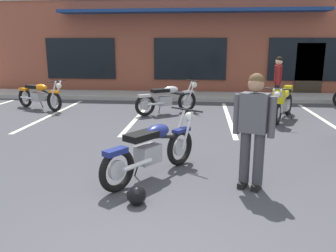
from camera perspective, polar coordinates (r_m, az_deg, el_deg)
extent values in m
plane|color=#3D3D42|center=(6.50, 0.69, -5.03)|extent=(80.00, 80.00, 0.00)
cube|color=#A8A59E|center=(13.53, 3.38, 4.98)|extent=(22.00, 1.80, 0.14)
cube|color=brown|center=(17.60, 4.07, 13.44)|extent=(17.53, 6.07, 4.13)
cube|color=black|center=(15.44, -14.29, 10.79)|extent=(2.99, 0.06, 1.70)
cube|color=black|center=(14.54, 3.65, 11.03)|extent=(2.99, 0.06, 1.70)
cube|color=black|center=(15.11, 21.96, 10.19)|extent=(2.99, 0.06, 1.70)
cube|color=#33281E|center=(15.17, 22.37, 8.65)|extent=(1.10, 0.06, 2.10)
cube|color=navy|center=(14.17, 3.71, 18.56)|extent=(10.52, 0.90, 0.12)
cube|color=silver|center=(10.94, -18.44, 1.92)|extent=(0.12, 4.80, 0.01)
cube|color=silver|center=(10.16, -4.86, 1.72)|extent=(0.12, 4.80, 0.01)
cube|color=silver|center=(10.02, 9.99, 1.40)|extent=(0.12, 4.80, 0.01)
cube|color=silver|center=(10.55, 24.28, 1.00)|extent=(0.12, 4.80, 0.01)
torus|color=black|center=(4.96, -8.43, -7.27)|extent=(0.44, 0.58, 0.64)
cylinder|color=#B7B7BC|center=(4.96, -8.43, -7.27)|extent=(0.21, 0.27, 0.29)
torus|color=black|center=(5.95, 1.98, -3.57)|extent=(0.44, 0.58, 0.64)
cylinder|color=#B7B7BC|center=(5.95, 1.98, -3.57)|extent=(0.21, 0.27, 0.29)
cylinder|color=silver|center=(6.00, 1.92, -0.27)|extent=(0.22, 0.29, 0.66)
cylinder|color=silver|center=(5.89, 3.29, -0.53)|extent=(0.22, 0.29, 0.66)
cylinder|color=black|center=(5.94, 3.10, 2.74)|extent=(0.56, 0.40, 0.03)
sphere|color=silver|center=(6.03, 3.54, 1.54)|extent=(0.24, 0.24, 0.17)
cube|color=navy|center=(5.90, 2.24, -0.69)|extent=(0.32, 0.38, 0.06)
cube|color=#9E9EA3|center=(5.35, -3.32, -4.67)|extent=(0.42, 0.47, 0.28)
cylinder|color=silver|center=(5.02, -5.06, -6.42)|extent=(0.37, 0.49, 0.07)
cylinder|color=black|center=(5.42, -1.91, -1.76)|extent=(0.58, 0.81, 0.26)
ellipsoid|color=navy|center=(5.42, -1.77, -0.90)|extent=(0.49, 0.54, 0.22)
cube|color=black|center=(5.16, -4.44, -1.65)|extent=(0.52, 0.59, 0.10)
cube|color=navy|center=(4.86, -8.72, -4.23)|extent=(0.34, 0.39, 0.08)
cylinder|color=black|center=(5.51, -5.16, -7.02)|extent=(0.12, 0.10, 0.29)
torus|color=black|center=(10.78, 19.34, 3.40)|extent=(0.35, 0.63, 0.64)
cylinder|color=#B7B7BC|center=(10.78, 19.34, 3.40)|extent=(0.17, 0.29, 0.29)
torus|color=black|center=(9.38, 17.75, 2.12)|extent=(0.35, 0.63, 0.64)
cylinder|color=#B7B7BC|center=(9.38, 17.75, 2.12)|extent=(0.17, 0.29, 0.29)
cylinder|color=silver|center=(9.22, 18.31, 3.90)|extent=(0.17, 0.32, 0.66)
cylinder|color=silver|center=(9.25, 17.22, 4.02)|extent=(0.17, 0.32, 0.66)
cylinder|color=black|center=(9.11, 17.80, 5.88)|extent=(0.62, 0.29, 0.03)
sphere|color=silver|center=(9.05, 17.63, 4.95)|extent=(0.22, 0.22, 0.17)
cube|color=yellow|center=(9.29, 17.83, 3.89)|extent=(0.27, 0.39, 0.06)
cube|color=#9E9EA3|center=(10.14, 18.72, 3.32)|extent=(0.38, 0.46, 0.28)
cylinder|color=silver|center=(10.54, 18.34, 3.48)|extent=(0.28, 0.53, 0.07)
cylinder|color=black|center=(9.91, 18.60, 4.51)|extent=(0.43, 0.89, 0.26)
ellipsoid|color=yellow|center=(9.86, 18.61, 5.17)|extent=(0.48, 0.60, 0.26)
cube|color=yellow|center=(9.26, 17.88, 4.74)|extent=(0.35, 0.33, 0.36)
cube|color=black|center=(10.19, 18.99, 5.51)|extent=(0.38, 0.46, 0.10)
cube|color=yellow|center=(10.47, 19.31, 5.90)|extent=(0.31, 0.37, 0.16)
cylinder|color=black|center=(10.23, 19.67, 1.84)|extent=(0.13, 0.08, 0.29)
torus|color=black|center=(12.41, -22.60, 4.36)|extent=(0.62, 0.38, 0.64)
cylinder|color=#B7B7BC|center=(12.41, -22.60, 4.36)|extent=(0.28, 0.18, 0.29)
torus|color=black|center=(11.27, -18.35, 3.89)|extent=(0.62, 0.38, 0.64)
cylinder|color=#B7B7BC|center=(11.27, -18.35, 3.89)|extent=(0.28, 0.18, 0.29)
cylinder|color=silver|center=(11.20, -17.79, 5.53)|extent=(0.31, 0.19, 0.66)
cylinder|color=silver|center=(11.09, -18.50, 5.40)|extent=(0.31, 0.19, 0.66)
cylinder|color=black|center=(11.05, -18.00, 7.09)|extent=(0.33, 0.60, 0.03)
sphere|color=silver|center=(11.00, -17.68, 6.35)|extent=(0.23, 0.23, 0.17)
cube|color=orange|center=(11.19, -18.33, 5.38)|extent=(0.38, 0.29, 0.06)
cube|color=#9E9EA3|center=(11.88, -20.85, 4.55)|extent=(0.47, 0.39, 0.28)
cylinder|color=silver|center=(12.10, -22.42, 4.37)|extent=(0.52, 0.31, 0.07)
cylinder|color=black|center=(11.69, -20.35, 5.64)|extent=(0.87, 0.48, 0.26)
ellipsoid|color=orange|center=(11.67, -20.32, 6.03)|extent=(0.55, 0.45, 0.22)
cube|color=black|center=(11.95, -21.38, 6.10)|extent=(0.59, 0.48, 0.10)
cube|color=orange|center=(12.39, -22.77, 5.65)|extent=(0.39, 0.30, 0.08)
cylinder|color=black|center=(12.08, -20.27, 3.48)|extent=(0.08, 0.13, 0.29)
torus|color=black|center=(10.05, -3.83, 3.45)|extent=(0.58, 0.45, 0.64)
cylinder|color=#B7B7BC|center=(10.05, -3.83, 3.45)|extent=(0.27, 0.21, 0.29)
torus|color=black|center=(10.73, 3.17, 4.10)|extent=(0.58, 0.45, 0.64)
cylinder|color=#B7B7BC|center=(10.73, 3.17, 4.10)|extent=(0.27, 0.21, 0.29)
cylinder|color=silver|center=(10.81, 3.39, 5.88)|extent=(0.29, 0.22, 0.66)
cylinder|color=silver|center=(10.66, 3.91, 5.76)|extent=(0.29, 0.22, 0.66)
cylinder|color=black|center=(10.74, 4.04, 7.54)|extent=(0.40, 0.56, 0.03)
sphere|color=silver|center=(10.79, 4.38, 6.82)|extent=(0.24, 0.24, 0.17)
cube|color=silver|center=(10.70, 3.37, 5.70)|extent=(0.38, 0.32, 0.06)
cube|color=#9E9EA3|center=(10.32, -0.61, 4.19)|extent=(0.47, 0.42, 0.28)
cylinder|color=silver|center=(10.03, -2.09, 3.69)|extent=(0.49, 0.37, 0.07)
cylinder|color=black|center=(10.37, 0.37, 5.59)|extent=(0.81, 0.58, 0.26)
ellipsoid|color=silver|center=(10.37, 0.47, 6.03)|extent=(0.54, 0.49, 0.22)
cube|color=black|center=(10.20, -1.31, 5.90)|extent=(0.59, 0.53, 0.10)
cube|color=silver|center=(9.99, -3.96, 5.02)|extent=(0.39, 0.34, 0.08)
cylinder|color=black|center=(10.48, -1.41, 2.90)|extent=(0.10, 0.12, 0.29)
cube|color=black|center=(5.23, 14.40, -9.73)|extent=(0.19, 0.26, 0.08)
cube|color=black|center=(5.28, 12.27, -9.40)|extent=(0.19, 0.26, 0.08)
cylinder|color=#38383D|center=(5.12, 14.78, -5.24)|extent=(0.20, 0.20, 0.80)
cylinder|color=#38383D|center=(5.17, 12.63, -4.94)|extent=(0.20, 0.20, 0.80)
cube|color=#4C4C51|center=(4.98, 14.12, 2.13)|extent=(0.44, 0.35, 0.56)
cylinder|color=#4C4C51|center=(4.93, 16.90, 1.37)|extent=(0.13, 0.13, 0.58)
cylinder|color=#4C4C51|center=(5.05, 11.37, 1.98)|extent=(0.13, 0.13, 0.58)
sphere|color=#A07556|center=(4.92, 14.39, 6.70)|extent=(0.29, 0.29, 0.22)
sphere|color=brown|center=(4.92, 14.46, 7.29)|extent=(0.28, 0.28, 0.21)
cube|color=black|center=(11.74, 17.23, 2.94)|extent=(0.25, 0.14, 0.08)
cube|color=black|center=(11.94, 17.21, 3.11)|extent=(0.25, 0.14, 0.08)
cylinder|color=black|center=(11.67, 17.57, 4.95)|extent=(0.17, 0.17, 0.80)
cylinder|color=black|center=(11.87, 17.55, 5.09)|extent=(0.17, 0.17, 0.80)
cube|color=maroon|center=(11.70, 17.79, 8.22)|extent=(0.28, 0.41, 0.56)
cylinder|color=maroon|center=(11.46, 17.81, 7.91)|extent=(0.12, 0.12, 0.58)
cylinder|color=maroon|center=(11.95, 17.74, 8.12)|extent=(0.12, 0.12, 0.58)
sphere|color=beige|center=(11.68, 17.93, 10.17)|extent=(0.26, 0.26, 0.22)
sphere|color=black|center=(11.67, 18.00, 10.41)|extent=(0.24, 0.24, 0.21)
sphere|color=black|center=(4.62, -5.23, -11.36)|extent=(0.26, 0.26, 0.26)
cube|color=black|center=(4.71, -4.99, -10.91)|extent=(0.18, 0.03, 0.09)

